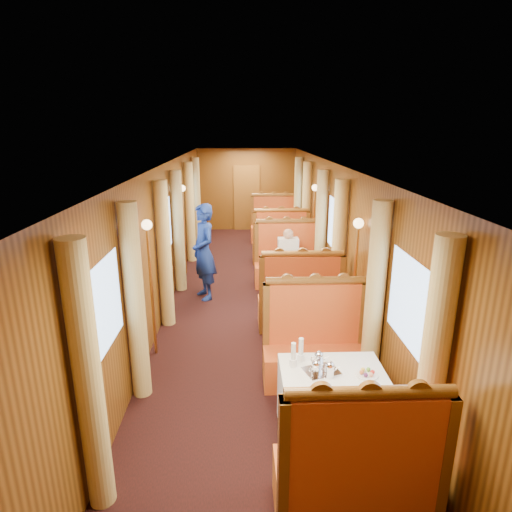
{
  "coord_description": "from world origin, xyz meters",
  "views": [
    {
      "loc": [
        -0.15,
        -7.27,
        3.1
      ],
      "look_at": [
        0.08,
        -0.46,
        1.05
      ],
      "focal_mm": 30.0,
      "sensor_mm": 36.0,
      "label": 1
    }
  ],
  "objects_px": {
    "banquette_mid_fwd": "(299,303)",
    "banquette_far_fwd": "(280,245)",
    "table_near": "(331,402)",
    "teapot_left": "(316,369)",
    "passenger": "(288,252)",
    "banquette_mid_aft": "(287,264)",
    "table_far": "(277,237)",
    "banquette_near_fwd": "(356,475)",
    "steward": "(204,252)",
    "teapot_back": "(319,360)",
    "table_mid": "(292,284)",
    "banquette_far_aft": "(274,226)",
    "teapot_right": "(329,371)",
    "rose_vase_mid": "(292,255)",
    "banquette_near_aft": "(315,349)",
    "rose_vase_far": "(276,216)",
    "fruit_plate": "(367,374)",
    "tea_tray": "(321,371)"
  },
  "relations": [
    {
      "from": "banquette_near_fwd",
      "to": "table_near",
      "type": "bearing_deg",
      "value": 90.0
    },
    {
      "from": "banquette_near_fwd",
      "to": "teapot_back",
      "type": "bearing_deg",
      "value": 96.59
    },
    {
      "from": "banquette_near_fwd",
      "to": "fruit_plate",
      "type": "relative_size",
      "value": 6.04
    },
    {
      "from": "table_far",
      "to": "tea_tray",
      "type": "height_order",
      "value": "tea_tray"
    },
    {
      "from": "teapot_left",
      "to": "passenger",
      "type": "xyz_separation_m",
      "value": [
        0.18,
        4.35,
        -0.07
      ]
    },
    {
      "from": "fruit_plate",
      "to": "passenger",
      "type": "bearing_deg",
      "value": 94.17
    },
    {
      "from": "banquette_near_fwd",
      "to": "banquette_mid_fwd",
      "type": "bearing_deg",
      "value": 90.0
    },
    {
      "from": "banquette_near_aft",
      "to": "teapot_back",
      "type": "relative_size",
      "value": 8.78
    },
    {
      "from": "banquette_near_fwd",
      "to": "banquette_far_aft",
      "type": "xyz_separation_m",
      "value": [
        0.0,
        9.03,
        0.0
      ]
    },
    {
      "from": "banquette_mid_aft",
      "to": "steward",
      "type": "xyz_separation_m",
      "value": [
        -1.61,
        -0.68,
        0.47
      ]
    },
    {
      "from": "table_mid",
      "to": "teapot_left",
      "type": "bearing_deg",
      "value": -92.92
    },
    {
      "from": "table_far",
      "to": "teapot_right",
      "type": "bearing_deg",
      "value": -90.47
    },
    {
      "from": "banquette_far_fwd",
      "to": "rose_vase_far",
      "type": "height_order",
      "value": "banquette_far_fwd"
    },
    {
      "from": "banquette_mid_fwd",
      "to": "banquette_far_fwd",
      "type": "height_order",
      "value": "same"
    },
    {
      "from": "banquette_near_aft",
      "to": "table_mid",
      "type": "bearing_deg",
      "value": 90.0
    },
    {
      "from": "table_near",
      "to": "tea_tray",
      "type": "bearing_deg",
      "value": -169.59
    },
    {
      "from": "table_far",
      "to": "teapot_right",
      "type": "height_order",
      "value": "teapot_right"
    },
    {
      "from": "table_far",
      "to": "rose_vase_mid",
      "type": "distance_m",
      "value": 3.53
    },
    {
      "from": "rose_vase_mid",
      "to": "rose_vase_far",
      "type": "relative_size",
      "value": 1.0
    },
    {
      "from": "banquette_far_aft",
      "to": "fruit_plate",
      "type": "xyz_separation_m",
      "value": [
        0.32,
        -8.12,
        0.35
      ]
    },
    {
      "from": "banquette_near_fwd",
      "to": "banquette_mid_fwd",
      "type": "height_order",
      "value": "same"
    },
    {
      "from": "banquette_near_aft",
      "to": "teapot_right",
      "type": "height_order",
      "value": "banquette_near_aft"
    },
    {
      "from": "teapot_right",
      "to": "banquette_near_fwd",
      "type": "bearing_deg",
      "value": -90.12
    },
    {
      "from": "banquette_mid_aft",
      "to": "table_far",
      "type": "relative_size",
      "value": 1.28
    },
    {
      "from": "banquette_mid_aft",
      "to": "table_far",
      "type": "height_order",
      "value": "banquette_mid_aft"
    },
    {
      "from": "teapot_back",
      "to": "passenger",
      "type": "xyz_separation_m",
      "value": [
        0.13,
        4.19,
        -0.07
      ]
    },
    {
      "from": "banquette_near_fwd",
      "to": "table_mid",
      "type": "bearing_deg",
      "value": 90.0
    },
    {
      "from": "banquette_mid_fwd",
      "to": "steward",
      "type": "xyz_separation_m",
      "value": [
        -1.61,
        1.35,
        0.47
      ]
    },
    {
      "from": "banquette_mid_aft",
      "to": "banquette_far_aft",
      "type": "relative_size",
      "value": 1.0
    },
    {
      "from": "teapot_left",
      "to": "passenger",
      "type": "relative_size",
      "value": 0.2
    },
    {
      "from": "banquette_near_aft",
      "to": "rose_vase_mid",
      "type": "xyz_separation_m",
      "value": [
        -0.01,
        2.5,
        0.5
      ]
    },
    {
      "from": "banquette_far_aft",
      "to": "rose_vase_mid",
      "type": "distance_m",
      "value": 4.53
    },
    {
      "from": "table_near",
      "to": "teapot_left",
      "type": "distance_m",
      "value": 0.48
    },
    {
      "from": "banquette_near_fwd",
      "to": "teapot_right",
      "type": "xyz_separation_m",
      "value": [
        -0.06,
        0.9,
        0.39
      ]
    },
    {
      "from": "banquette_near_aft",
      "to": "banquette_mid_fwd",
      "type": "distance_m",
      "value": 1.47
    },
    {
      "from": "banquette_near_aft",
      "to": "steward",
      "type": "relative_size",
      "value": 0.75
    },
    {
      "from": "banquette_mid_fwd",
      "to": "teapot_right",
      "type": "height_order",
      "value": "banquette_mid_fwd"
    },
    {
      "from": "banquette_near_fwd",
      "to": "banquette_far_aft",
      "type": "bearing_deg",
      "value": 90.0
    },
    {
      "from": "table_mid",
      "to": "passenger",
      "type": "xyz_separation_m",
      "value": [
        -0.0,
        0.78,
        0.37
      ]
    },
    {
      "from": "banquette_mid_fwd",
      "to": "banquette_far_aft",
      "type": "height_order",
      "value": "same"
    },
    {
      "from": "banquette_far_fwd",
      "to": "steward",
      "type": "distance_m",
      "value": 2.73
    },
    {
      "from": "teapot_right",
      "to": "steward",
      "type": "bearing_deg",
      "value": 107.6
    },
    {
      "from": "rose_vase_mid",
      "to": "passenger",
      "type": "distance_m",
      "value": 0.79
    },
    {
      "from": "table_near",
      "to": "rose_vase_far",
      "type": "distance_m",
      "value": 7.03
    },
    {
      "from": "banquette_far_aft",
      "to": "teapot_left",
      "type": "distance_m",
      "value": 8.09
    },
    {
      "from": "banquette_near_aft",
      "to": "banquette_mid_aft",
      "type": "height_order",
      "value": "same"
    },
    {
      "from": "teapot_back",
      "to": "steward",
      "type": "relative_size",
      "value": 0.08
    },
    {
      "from": "steward",
      "to": "passenger",
      "type": "relative_size",
      "value": 2.36
    },
    {
      "from": "banquette_near_fwd",
      "to": "teapot_right",
      "type": "height_order",
      "value": "banquette_near_fwd"
    },
    {
      "from": "banquette_near_fwd",
      "to": "banquette_far_aft",
      "type": "distance_m",
      "value": 9.03
    }
  ]
}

